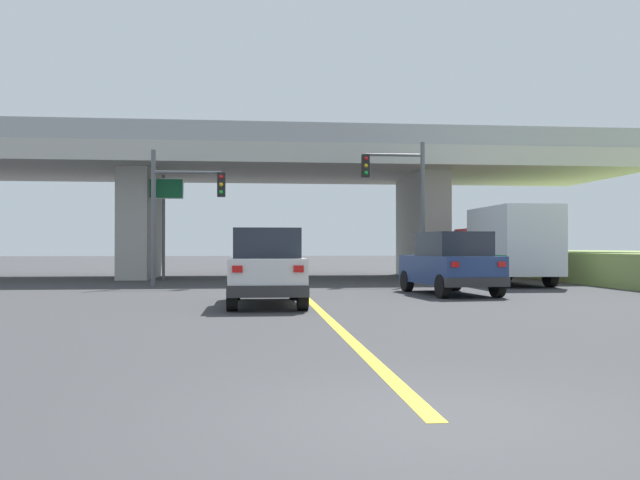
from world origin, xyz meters
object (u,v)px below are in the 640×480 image
highway_sign (164,201)px  traffic_signal_farside (178,202)px  sedan_oncoming (258,255)px  traffic_signal_nearside (403,193)px  suv_crossing (451,263)px  box_truck (507,245)px  suv_lead (266,267)px  semi_truck_distant (266,247)px

highway_sign → traffic_signal_farside: bearing=-76.7°
sedan_oncoming → traffic_signal_farside: 19.44m
sedan_oncoming → traffic_signal_nearside: 19.32m
suv_crossing → traffic_signal_farside: traffic_signal_farside is taller
sedan_oncoming → traffic_signal_farside: size_ratio=0.89×
box_truck → traffic_signal_nearside: traffic_signal_nearside is taller
traffic_signal_nearside → highway_sign: 11.48m
suv_lead → suv_crossing: size_ratio=1.01×
suv_lead → semi_truck_distant: semi_truck_distant is taller
highway_sign → traffic_signal_nearside: bearing=-23.9°
box_truck → highway_sign: bearing=158.7°
highway_sign → semi_truck_distant: 28.40m
suv_lead → sedan_oncoming: (0.02, 27.90, 0.00)m
highway_sign → suv_lead: bearing=-72.4°
suv_lead → box_truck: size_ratio=0.69×
sedan_oncoming → highway_sign: bearing=-108.7°
box_truck → semi_truck_distant: bearing=105.4°
traffic_signal_farside → highway_sign: 5.65m
box_truck → sedan_oncoming: (-9.99, 19.22, -0.62)m
suv_lead → sedan_oncoming: 27.90m
suv_lead → highway_sign: bearing=107.6°
suv_crossing → box_truck: (3.97, 5.33, 0.63)m
suv_lead → traffic_signal_nearside: 11.73m
highway_sign → semi_truck_distant: highway_sign is taller
traffic_signal_nearside → suv_lead: bearing=-121.4°
box_truck → semi_truck_distant: 34.73m
suv_lead → traffic_signal_nearside: size_ratio=0.77×
suv_lead → suv_crossing: same height
suv_lead → sedan_oncoming: bearing=90.0°
sedan_oncoming → semi_truck_distant: (0.79, 14.27, 0.54)m
traffic_signal_nearside → traffic_signal_farside: (-9.21, -0.84, -0.50)m
suv_crossing → sedan_oncoming: size_ratio=0.95×
box_truck → highway_sign: highway_sign is taller
suv_crossing → traffic_signal_farside: size_ratio=0.85×
sedan_oncoming → traffic_signal_nearside: size_ratio=0.80×
suv_lead → traffic_signal_farside: traffic_signal_farside is taller
traffic_signal_farside → sedan_oncoming: bearing=80.2°
suv_crossing → box_truck: box_truck is taller
traffic_signal_farside → highway_sign: bearing=103.3°
box_truck → traffic_signal_nearside: bearing=165.7°
suv_crossing → box_truck: 6.68m
suv_crossing → box_truck: size_ratio=0.69×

